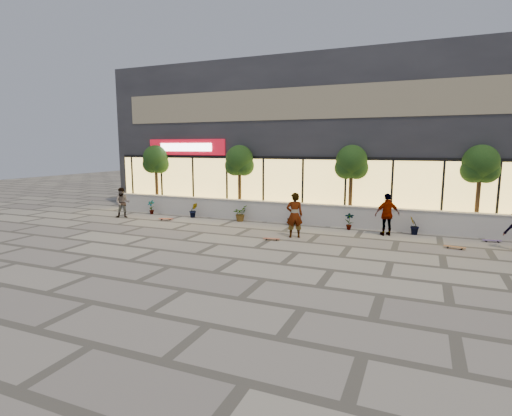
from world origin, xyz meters
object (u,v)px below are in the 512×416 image
at_px(tree_west, 156,161).
at_px(skater_center, 294,215).
at_px(tree_mideast, 351,164).
at_px(skateboard_right_near, 455,247).
at_px(skateboard_right_far, 492,240).
at_px(skater_right_near, 387,214).
at_px(skateboard_left, 166,219).
at_px(skater_left, 123,203).
at_px(tree_east, 480,166).
at_px(skateboard_center, 271,239).
at_px(tree_midwest, 239,162).

xyz_separation_m(tree_west, skater_center, (9.81, -3.75, -2.02)).
height_order(tree_mideast, skater_center, tree_mideast).
distance_m(skateboard_right_near, skateboard_right_far, 2.30).
height_order(tree_west, skater_center, tree_west).
distance_m(skater_right_near, skateboard_right_far, 4.16).
bearing_deg(skater_right_near, skateboard_right_near, 124.17).
height_order(skater_center, skateboard_right_near, skater_center).
bearing_deg(tree_west, skateboard_right_near, -11.58).
bearing_deg(skateboard_left, skater_left, 169.03).
bearing_deg(skater_left, skateboard_right_far, -26.21).
relative_size(tree_east, skateboard_right_near, 4.97).
height_order(skater_center, skateboard_center, skater_center).
bearing_deg(tree_mideast, skateboard_center, -117.12).
distance_m(skater_center, skateboard_center, 1.45).
bearing_deg(skater_right_near, skateboard_right_far, 157.96).
distance_m(tree_west, tree_midwest, 5.50).
distance_m(tree_east, skater_left, 17.56).
xyz_separation_m(tree_mideast, skater_left, (-11.71, -2.78, -2.17)).
height_order(tree_mideast, skateboard_right_far, tree_mideast).
relative_size(tree_west, skater_right_near, 2.13).
height_order(skater_left, skateboard_left, skater_left).
height_order(skater_center, skater_right_near, skater_center).
xyz_separation_m(tree_midwest, tree_mideast, (6.00, 0.00, 0.00)).
bearing_deg(skater_left, tree_east, -21.17).
height_order(tree_west, tree_midwest, same).
relative_size(tree_mideast, skateboard_right_near, 4.97).
bearing_deg(skateboard_right_near, tree_mideast, 154.43).
distance_m(skater_right_near, skateboard_right_near, 3.09).
height_order(tree_midwest, skateboard_right_near, tree_midwest).
bearing_deg(skateboard_center, skater_center, 42.66).
height_order(skateboard_left, skateboard_right_near, skateboard_right_near).
bearing_deg(skateboard_right_far, skateboard_center, -169.68).
xyz_separation_m(skater_center, skater_right_near, (3.59, 1.92, -0.04)).
bearing_deg(skateboard_left, skateboard_right_near, -20.00).
bearing_deg(skateboard_center, tree_east, 20.88).
bearing_deg(tree_mideast, skateboard_right_near, -36.07).
height_order(tree_east, skateboard_left, tree_east).
xyz_separation_m(tree_mideast, skateboard_right_far, (5.97, -1.50, -2.91)).
xyz_separation_m(skater_left, skateboard_right_far, (17.67, 1.28, -0.75)).
xyz_separation_m(skater_center, skateboard_right_far, (7.65, 2.25, -0.89)).
bearing_deg(tree_east, skater_left, -170.82).
distance_m(skater_left, skateboard_right_far, 17.73).
bearing_deg(skateboard_right_near, tree_east, 83.54).
bearing_deg(tree_east, tree_midwest, 180.00).
relative_size(tree_east, skater_center, 2.03).
distance_m(tree_midwest, skateboard_left, 4.95).
relative_size(skater_right_near, skateboard_center, 2.56).
xyz_separation_m(tree_midwest, skater_right_near, (7.90, -1.83, -2.06)).
xyz_separation_m(tree_mideast, skateboard_right_near, (4.50, -3.28, -2.91)).
xyz_separation_m(skateboard_center, skateboard_right_near, (6.88, 1.37, 0.01)).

